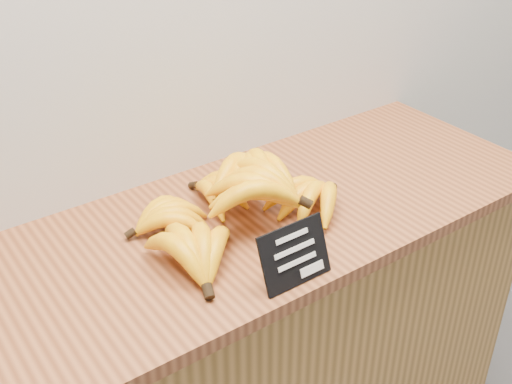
{
  "coord_description": "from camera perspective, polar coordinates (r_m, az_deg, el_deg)",
  "views": [
    {
      "loc": [
        -0.46,
        1.81,
        1.69
      ],
      "look_at": [
        0.17,
        2.7,
        1.02
      ],
      "focal_mm": 45.0,
      "sensor_mm": 36.0,
      "label": 1
    }
  ],
  "objects": [
    {
      "name": "banana_pile",
      "position": [
        1.31,
        -1.85,
        -1.07
      ],
      "size": [
        0.54,
        0.36,
        0.13
      ],
      "color": "#FFB70A",
      "rests_on": "counter_top"
    },
    {
      "name": "counter_top",
      "position": [
        1.37,
        -1.21,
        -2.86
      ],
      "size": [
        1.46,
        0.54,
        0.03
      ],
      "primitive_type": "cube",
      "color": "brown",
      "rests_on": "counter"
    },
    {
      "name": "counter",
      "position": [
        1.68,
        -1.03,
        -16.1
      ],
      "size": [
        1.4,
        0.5,
        0.9
      ],
      "primitive_type": "cube",
      "color": "#AD7A37",
      "rests_on": "ground"
    },
    {
      "name": "chalkboard_sign",
      "position": [
        1.17,
        3.48,
        -5.6
      ],
      "size": [
        0.14,
        0.05,
        0.11
      ],
      "primitive_type": "cube",
      "rotation": [
        -0.37,
        0.0,
        0.0
      ],
      "color": "black",
      "rests_on": "counter_top"
    }
  ]
}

